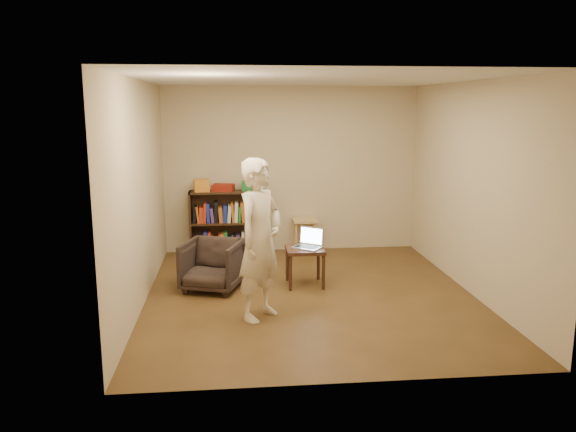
{
  "coord_description": "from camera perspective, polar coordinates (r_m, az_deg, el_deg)",
  "views": [
    {
      "loc": [
        -0.93,
        -6.56,
        2.31
      ],
      "look_at": [
        -0.24,
        0.35,
        0.93
      ],
      "focal_mm": 35.0,
      "sensor_mm": 36.0,
      "label": 1
    }
  ],
  "objects": [
    {
      "name": "ceiling",
      "position": [
        6.63,
        2.45,
        13.72
      ],
      "size": [
        4.5,
        4.5,
        0.0
      ],
      "primitive_type": "plane",
      "color": "silver",
      "rests_on": "wall_back"
    },
    {
      "name": "red_cloth",
      "position": [
        8.74,
        -6.59,
        2.88
      ],
      "size": [
        0.36,
        0.3,
        0.11
      ],
      "primitive_type": "cube",
      "rotation": [
        0.0,
        0.0,
        -0.23
      ],
      "color": "maroon",
      "rests_on": "bookshelf"
    },
    {
      "name": "laptop",
      "position": [
        7.27,
        2.11,
        -2.74
      ],
      "size": [
        0.43,
        0.42,
        0.26
      ],
      "rotation": [
        0.0,
        0.0,
        -0.62
      ],
      "color": "silver",
      "rests_on": "side_table"
    },
    {
      "name": "side_table",
      "position": [
        7.27,
        1.73,
        -3.9
      ],
      "size": [
        0.49,
        0.49,
        0.5
      ],
      "color": "black",
      "rests_on": "floor"
    },
    {
      "name": "stool",
      "position": [
        8.86,
        1.68,
        -0.97
      ],
      "size": [
        0.38,
        0.38,
        0.54
      ],
      "color": "tan",
      "rests_on": "floor"
    },
    {
      "name": "person",
      "position": [
        6.06,
        -2.86,
        -2.43
      ],
      "size": [
        0.74,
        0.76,
        1.76
      ],
      "primitive_type": "imported",
      "rotation": [
        0.0,
        0.0,
        0.88
      ],
      "color": "beige",
      "rests_on": "floor"
    },
    {
      "name": "wall_left",
      "position": [
        6.72,
        -14.79,
        2.2
      ],
      "size": [
        0.0,
        4.5,
        4.5
      ],
      "primitive_type": "plane",
      "rotation": [
        1.57,
        0.0,
        1.57
      ],
      "color": "#C0B291",
      "rests_on": "floor"
    },
    {
      "name": "box_yellow",
      "position": [
        8.72,
        -8.77,
        3.07
      ],
      "size": [
        0.25,
        0.2,
        0.19
      ],
      "primitive_type": "cube",
      "rotation": [
        0.0,
        0.0,
        0.16
      ],
      "color": "orange",
      "rests_on": "bookshelf"
    },
    {
      "name": "armchair",
      "position": [
        7.18,
        -7.71,
        -4.98
      ],
      "size": [
        0.87,
        0.88,
        0.64
      ],
      "primitive_type": "imported",
      "rotation": [
        0.0,
        0.0,
        -0.32
      ],
      "color": "black",
      "rests_on": "floor"
    },
    {
      "name": "wall_right",
      "position": [
        7.25,
        18.22,
        2.66
      ],
      "size": [
        0.0,
        4.5,
        4.5
      ],
      "primitive_type": "plane",
      "rotation": [
        1.57,
        0.0,
        -1.57
      ],
      "color": "#C0B291",
      "rests_on": "floor"
    },
    {
      "name": "wall_back",
      "position": [
        8.91,
        0.33,
        4.72
      ],
      "size": [
        4.0,
        0.0,
        4.0
      ],
      "primitive_type": "plane",
      "rotation": [
        1.57,
        0.0,
        0.0
      ],
      "color": "#C0B291",
      "rests_on": "floor"
    },
    {
      "name": "bookshelf",
      "position": [
        8.85,
        -6.05,
        -1.04
      ],
      "size": [
        1.2,
        0.3,
        1.0
      ],
      "color": "black",
      "rests_on": "floor"
    },
    {
      "name": "floor",
      "position": [
        7.01,
        2.28,
        -8.01
      ],
      "size": [
        4.5,
        4.5,
        0.0
      ],
      "primitive_type": "plane",
      "color": "#412D15",
      "rests_on": "ground"
    },
    {
      "name": "box_green",
      "position": [
        8.76,
        -4.24,
        3.09
      ],
      "size": [
        0.15,
        0.15,
        0.15
      ],
      "primitive_type": "cube",
      "rotation": [
        0.0,
        0.0,
        -0.01
      ],
      "color": "#1E742D",
      "rests_on": "bookshelf"
    },
    {
      "name": "box_white",
      "position": [
        8.71,
        -2.82,
        2.84
      ],
      "size": [
        0.12,
        0.12,
        0.08
      ],
      "primitive_type": "cube",
      "rotation": [
        0.0,
        0.0,
        -0.21
      ],
      "color": "silver",
      "rests_on": "bookshelf"
    }
  ]
}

